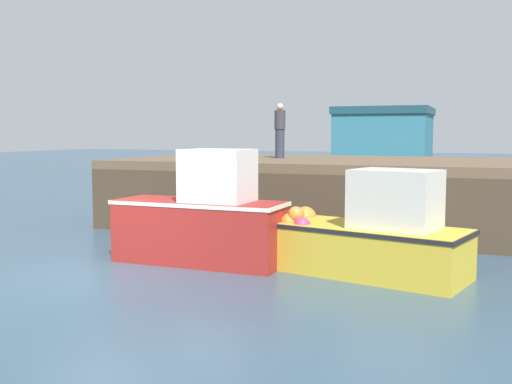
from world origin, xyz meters
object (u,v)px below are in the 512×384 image
Objects in this scene: fishing_boat_near_left at (203,219)px; rowboat at (406,250)px; fishing_boat_near_right at (376,236)px; dockworker at (280,131)px; mooring_buoy_foreground at (129,235)px.

fishing_boat_near_left reaches higher than rowboat.
fishing_boat_near_left is 3.63m from fishing_boat_near_right.
dockworker reaches higher than mooring_buoy_foreground.
fishing_boat_near_left is 0.96× the size of fishing_boat_near_right.
fishing_boat_near_right is 2.06m from rowboat.
mooring_buoy_foreground is (-2.50, 1.03, -0.66)m from fishing_boat_near_left.
rowboat is (0.36, 1.95, -0.59)m from fishing_boat_near_right.
mooring_buoy_foreground reaches higher than rowboat.
fishing_boat_near_left is 2.78m from mooring_buoy_foreground.
fishing_boat_near_right is 1.99× the size of rowboat.
mooring_buoy_foreground is (-6.12, 0.87, -0.49)m from fishing_boat_near_right.
fishing_boat_near_right is 6.12× the size of mooring_buoy_foreground.
rowboat is (3.98, 2.11, -0.76)m from fishing_boat_near_left.
fishing_boat_near_left is 5.87× the size of mooring_buoy_foreground.
mooring_buoy_foreground is (-2.02, -5.47, -2.56)m from dockworker.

